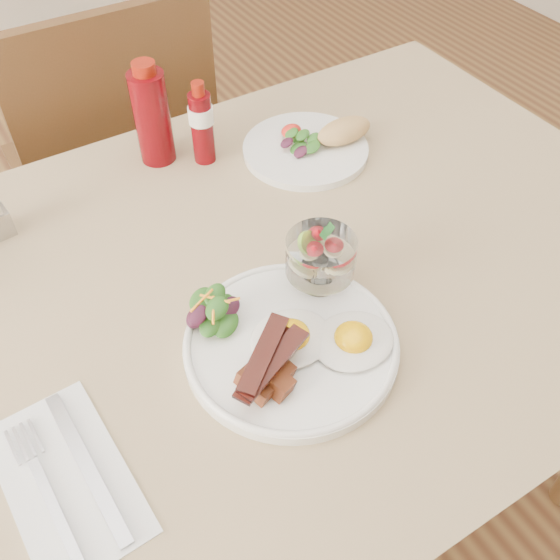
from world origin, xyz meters
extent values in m
plane|color=#55321D|center=(0.00, 0.00, 0.00)|extent=(5.00, 5.00, 0.00)
cylinder|color=#4F3118|center=(0.59, 0.36, 0.35)|extent=(0.06, 0.06, 0.71)
cube|color=#4F3118|center=(0.00, 0.00, 0.73)|extent=(1.30, 0.85, 0.04)
cube|color=tan|center=(0.00, 0.00, 0.75)|extent=(1.33, 0.88, 0.00)
cylinder|color=#4F3118|center=(-0.18, 0.57, 0.23)|extent=(0.04, 0.04, 0.45)
cylinder|color=#4F3118|center=(0.18, 0.57, 0.23)|extent=(0.04, 0.04, 0.45)
cylinder|color=#4F3118|center=(-0.18, 0.93, 0.23)|extent=(0.04, 0.04, 0.45)
cylinder|color=#4F3118|center=(0.18, 0.93, 0.23)|extent=(0.04, 0.04, 0.45)
cube|color=#4F3118|center=(0.00, 0.75, 0.47)|extent=(0.42, 0.42, 0.03)
cube|color=#4F3118|center=(0.00, 0.55, 0.70)|extent=(0.42, 0.03, 0.46)
cylinder|color=white|center=(-0.03, -0.14, 0.76)|extent=(0.28, 0.28, 0.02)
ellipsoid|color=silver|center=(0.04, -0.18, 0.77)|extent=(0.11, 0.10, 0.01)
ellipsoid|color=#FFB105|center=(0.04, -0.18, 0.78)|extent=(0.05, 0.05, 0.03)
ellipsoid|color=silver|center=(-0.03, -0.14, 0.77)|extent=(0.11, 0.10, 0.01)
ellipsoid|color=#FFB105|center=(-0.03, -0.14, 0.78)|extent=(0.05, 0.05, 0.03)
cube|color=brown|center=(-0.09, -0.17, 0.78)|extent=(0.03, 0.03, 0.02)
cube|color=brown|center=(-0.07, -0.18, 0.78)|extent=(0.03, 0.03, 0.03)
cube|color=brown|center=(-0.10, -0.19, 0.78)|extent=(0.02, 0.02, 0.02)
cube|color=brown|center=(-0.06, -0.16, 0.78)|extent=(0.03, 0.03, 0.02)
cube|color=brown|center=(-0.08, -0.20, 0.78)|extent=(0.03, 0.03, 0.03)
cube|color=brown|center=(-0.11, -0.16, 0.78)|extent=(0.02, 0.02, 0.02)
cube|color=brown|center=(-0.08, -0.17, 0.80)|extent=(0.03, 0.03, 0.02)
cube|color=brown|center=(-0.09, -0.18, 0.80)|extent=(0.02, 0.02, 0.02)
cube|color=#44150B|center=(-0.09, -0.17, 0.80)|extent=(0.11, 0.08, 0.01)
cube|color=#44150B|center=(-0.08, -0.18, 0.81)|extent=(0.11, 0.06, 0.01)
cube|color=#44150B|center=(-0.09, -0.17, 0.81)|extent=(0.10, 0.09, 0.01)
ellipsoid|color=#255215|center=(-0.10, -0.06, 0.77)|extent=(0.05, 0.03, 0.01)
ellipsoid|color=#255215|center=(-0.08, -0.05, 0.78)|extent=(0.04, 0.03, 0.01)
ellipsoid|color=#3A1225|center=(-0.12, -0.05, 0.78)|extent=(0.04, 0.03, 0.01)
ellipsoid|color=#255215|center=(-0.09, -0.08, 0.78)|extent=(0.04, 0.03, 0.01)
ellipsoid|color=#255215|center=(-0.11, -0.07, 0.79)|extent=(0.04, 0.03, 0.01)
ellipsoid|color=#3A1225|center=(-0.08, -0.06, 0.79)|extent=(0.03, 0.02, 0.01)
ellipsoid|color=#255215|center=(-0.10, -0.04, 0.80)|extent=(0.04, 0.03, 0.01)
ellipsoid|color=#255215|center=(-0.09, -0.04, 0.80)|extent=(0.04, 0.03, 0.01)
ellipsoid|color=#3A1225|center=(-0.12, -0.06, 0.80)|extent=(0.03, 0.02, 0.01)
ellipsoid|color=#255215|center=(-0.10, -0.07, 0.81)|extent=(0.04, 0.03, 0.01)
cylinder|color=orange|center=(-0.09, -0.05, 0.81)|extent=(0.03, 0.04, 0.01)
cylinder|color=orange|center=(-0.11, -0.05, 0.81)|extent=(0.04, 0.02, 0.01)
cylinder|color=orange|center=(-0.09, -0.07, 0.81)|extent=(0.04, 0.02, 0.01)
cylinder|color=orange|center=(-0.10, -0.07, 0.81)|extent=(0.02, 0.04, 0.01)
cylinder|color=white|center=(0.06, -0.07, 0.77)|extent=(0.05, 0.05, 0.01)
cylinder|color=white|center=(0.06, -0.07, 0.79)|extent=(0.02, 0.02, 0.02)
cylinder|color=white|center=(0.06, -0.07, 0.82)|extent=(0.10, 0.10, 0.05)
cylinder|color=#FFF0B4|center=(0.04, -0.06, 0.81)|extent=(0.03, 0.03, 0.01)
cylinder|color=#FFF0B4|center=(0.07, -0.08, 0.82)|extent=(0.03, 0.03, 0.01)
cylinder|color=#FFF0B4|center=(0.06, -0.06, 0.82)|extent=(0.03, 0.03, 0.01)
cylinder|color=#90C73C|center=(0.05, -0.06, 0.84)|extent=(0.04, 0.04, 0.01)
cone|color=red|center=(0.07, -0.08, 0.84)|extent=(0.03, 0.03, 0.03)
cone|color=red|center=(0.04, -0.08, 0.85)|extent=(0.03, 0.03, 0.03)
cone|color=red|center=(0.06, -0.06, 0.85)|extent=(0.03, 0.03, 0.03)
ellipsoid|color=#2E8134|center=(0.06, -0.07, 0.86)|extent=(0.02, 0.01, 0.00)
ellipsoid|color=#2E8134|center=(0.07, -0.07, 0.86)|extent=(0.02, 0.01, 0.00)
cylinder|color=white|center=(0.22, 0.21, 0.76)|extent=(0.22, 0.22, 0.01)
ellipsoid|color=#255215|center=(0.21, 0.21, 0.77)|extent=(0.04, 0.03, 0.01)
ellipsoid|color=#255215|center=(0.22, 0.23, 0.77)|extent=(0.03, 0.03, 0.01)
ellipsoid|color=#3A1225|center=(0.20, 0.19, 0.77)|extent=(0.03, 0.02, 0.01)
ellipsoid|color=#255215|center=(0.22, 0.19, 0.78)|extent=(0.04, 0.03, 0.01)
ellipsoid|color=#255215|center=(0.24, 0.21, 0.78)|extent=(0.03, 0.02, 0.01)
ellipsoid|color=#3A1225|center=(0.19, 0.22, 0.78)|extent=(0.03, 0.02, 0.01)
ellipsoid|color=#255215|center=(0.22, 0.22, 0.78)|extent=(0.03, 0.02, 0.01)
ellipsoid|color=#255215|center=(0.21, 0.24, 0.79)|extent=(0.03, 0.02, 0.01)
ellipsoid|color=red|center=(0.21, 0.25, 0.78)|extent=(0.04, 0.03, 0.02)
ellipsoid|color=tan|center=(0.29, 0.19, 0.79)|extent=(0.12, 0.07, 0.04)
cylinder|color=#58050A|center=(-0.01, 0.34, 0.83)|extent=(0.07, 0.07, 0.16)
cylinder|color=maroon|center=(-0.01, 0.34, 0.92)|extent=(0.05, 0.05, 0.02)
cylinder|color=#58050A|center=(0.06, 0.29, 0.82)|extent=(0.04, 0.04, 0.13)
cylinder|color=white|center=(0.06, 0.29, 0.84)|extent=(0.04, 0.04, 0.03)
cylinder|color=maroon|center=(0.06, 0.29, 0.89)|extent=(0.02, 0.02, 0.02)
cube|color=white|center=(-0.34, -0.16, 0.75)|extent=(0.14, 0.23, 0.00)
cube|color=#ACABB0|center=(-0.31, -0.16, 0.76)|extent=(0.03, 0.22, 0.00)
cube|color=#ACABB0|center=(-0.36, -0.20, 0.76)|extent=(0.02, 0.15, 0.00)
cube|color=#ACABB0|center=(-0.38, -0.09, 0.76)|extent=(0.01, 0.05, 0.00)
cube|color=#ACABB0|center=(-0.37, -0.09, 0.76)|extent=(0.01, 0.05, 0.00)
cube|color=#ACABB0|center=(-0.36, -0.09, 0.76)|extent=(0.01, 0.05, 0.00)
cube|color=#ACABB0|center=(-0.35, -0.09, 0.76)|extent=(0.01, 0.05, 0.00)
camera|label=1|loc=(-0.30, -0.55, 1.41)|focal=40.00mm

